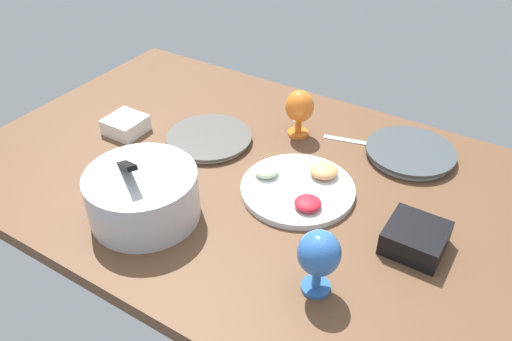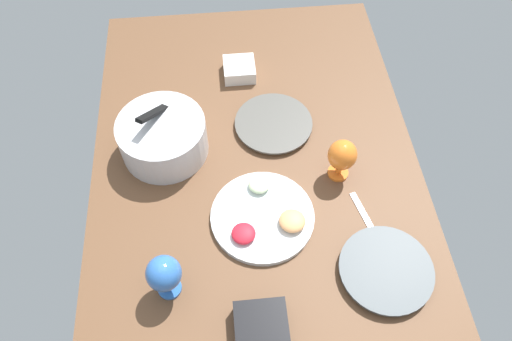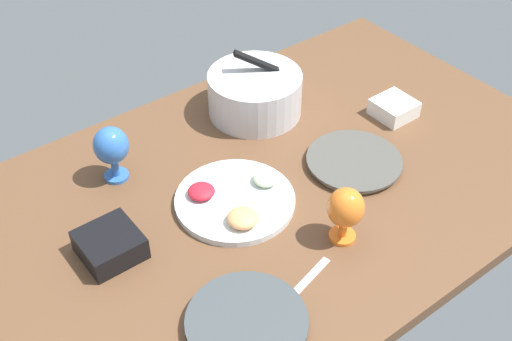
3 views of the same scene
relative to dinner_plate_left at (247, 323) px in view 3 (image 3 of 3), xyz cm
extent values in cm
cube|color=brown|center=(36.23, 32.01, -3.37)|extent=(160.00, 104.00, 4.00)
cylinder|color=silver|center=(0.00, 0.00, -0.55)|extent=(23.98, 23.98, 1.64)
cylinder|color=#3E4549|center=(0.00, 0.00, 0.77)|extent=(26.06, 26.06, 0.99)
cylinder|color=silver|center=(54.82, 24.64, -0.73)|extent=(24.00, 24.00, 1.26)
cylinder|color=#4E4C47|center=(54.82, 24.64, 0.28)|extent=(26.08, 26.08, 0.76)
cylinder|color=silver|center=(48.35, 60.66, 5.08)|extent=(27.71, 27.71, 12.90)
cylinder|color=white|center=(48.35, 60.66, 8.95)|extent=(24.94, 24.94, 2.32)
cube|color=black|center=(53.20, 60.66, 12.60)|extent=(18.53, 12.37, 11.47)
cylinder|color=silver|center=(20.16, 31.98, -0.47)|extent=(30.70, 30.70, 1.80)
ellipsoid|color=beige|center=(30.00, 31.64, 1.79)|extent=(6.50, 6.50, 2.71)
ellipsoid|color=red|center=(14.08, 38.07, 1.70)|extent=(6.91, 6.91, 2.53)
ellipsoid|color=#F2A566|center=(16.60, 23.78, 2.01)|extent=(7.67, 7.67, 3.16)
cylinder|color=orange|center=(33.68, 6.69, -0.87)|extent=(6.50, 6.50, 1.00)
cylinder|color=orange|center=(33.68, 6.69, 1.63)|extent=(2.00, 2.00, 4.00)
ellipsoid|color=orange|center=(33.68, 6.69, 8.64)|extent=(8.84, 8.84, 10.03)
cylinder|color=#3269BC|center=(1.01, 59.26, -0.87)|extent=(6.50, 6.50, 1.00)
cylinder|color=#3269BC|center=(1.01, 59.26, 2.04)|extent=(2.00, 2.00, 4.82)
ellipsoid|color=#3269BC|center=(1.01, 59.26, 9.50)|extent=(9.23, 9.23, 10.10)
cube|color=white|center=(80.11, 34.19, 1.15)|extent=(11.18, 11.18, 5.03)
cube|color=#F9E072|center=(80.11, 34.19, 2.76)|extent=(9.16, 9.16, 1.61)
cube|color=black|center=(-12.92, 35.75, 1.64)|extent=(13.50, 13.50, 6.01)
cube|color=tan|center=(-12.92, 35.75, 3.56)|extent=(11.07, 11.07, 1.92)
cube|color=silver|center=(17.35, 1.50, -1.07)|extent=(17.90, 6.12, 0.60)
camera|label=1|loc=(-27.54, 129.21, 86.26)|focal=36.21mm
camera|label=2|loc=(-47.29, 40.43, 124.94)|focal=33.75mm
camera|label=3|loc=(-48.03, -66.12, 113.01)|focal=45.49mm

